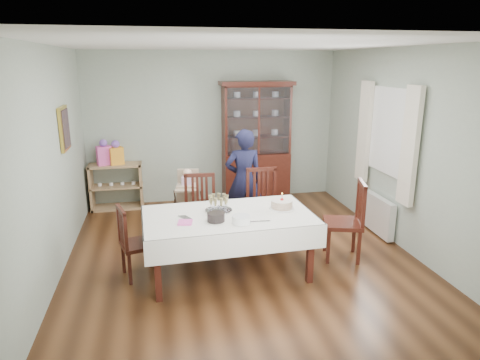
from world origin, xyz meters
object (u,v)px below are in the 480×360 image
object	(u,v)px
chair_end_left	(138,256)
birthday_cake	(282,205)
chair_end_right	(343,236)
chair_far_right	(264,220)
china_cabinet	(256,141)
sideboard	(117,186)
champagne_tray	(219,206)
gift_bag_orange	(116,154)
chair_far_left	(201,226)
dining_table	(229,244)
woman	(244,180)
high_chair	(188,207)
gift_bag_pink	(104,154)

from	to	relation	value
chair_end_left	birthday_cake	xyz separation A→B (m)	(1.75, -0.08, 0.55)
chair_end_right	chair_far_right	bearing A→B (deg)	-114.07
china_cabinet	chair_end_left	distance (m)	3.44
sideboard	birthday_cake	size ratio (longest dim) A/B	2.98
china_cabinet	champagne_tray	size ratio (longest dim) A/B	6.58
birthday_cake	sideboard	bearing A→B (deg)	128.88
china_cabinet	chair_end_left	bearing A→B (deg)	-128.43
chair_end_left	gift_bag_orange	world-z (taller)	gift_bag_orange
chair_far_left	chair_far_right	bearing A→B (deg)	5.12
china_cabinet	chair_end_right	size ratio (longest dim) A/B	2.09
chair_end_right	birthday_cake	size ratio (longest dim) A/B	3.44
dining_table	chair_far_left	distance (m)	0.91
woman	high_chair	size ratio (longest dim) A/B	1.60
high_chair	gift_bag_pink	distance (m)	1.92
chair_far_left	sideboard	bearing A→B (deg)	128.30
woman	gift_bag_orange	distance (m)	2.38
chair_end_left	birthday_cake	size ratio (longest dim) A/B	2.95
sideboard	chair_end_right	bearing A→B (deg)	-40.88
gift_bag_orange	birthday_cake	bearing A→B (deg)	-51.40
sideboard	chair_end_left	world-z (taller)	chair_end_left
woman	champagne_tray	distance (m)	1.40
chair_far_right	champagne_tray	bearing A→B (deg)	-135.09
champagne_tray	birthday_cake	size ratio (longest dim) A/B	1.09
dining_table	chair_end_right	size ratio (longest dim) A/B	1.96
sideboard	chair_end_right	world-z (taller)	chair_end_right
sideboard	high_chair	bearing A→B (deg)	-48.43
dining_table	sideboard	bearing A→B (deg)	118.55
chair_far_right	birthday_cake	xyz separation A→B (m)	(0.01, -0.82, 0.51)
dining_table	gift_bag_pink	world-z (taller)	gift_bag_pink
gift_bag_pink	sideboard	bearing A→B (deg)	7.13
chair_far_left	high_chair	distance (m)	0.62
champagne_tray	gift_bag_orange	size ratio (longest dim) A/B	0.79
dining_table	chair_far_right	world-z (taller)	chair_far_right
sideboard	chair_far_right	xyz separation A→B (m)	(2.17, -1.89, -0.09)
chair_far_right	dining_table	bearing A→B (deg)	-126.68
chair_end_right	chair_far_left	bearing A→B (deg)	-96.15
chair_end_right	high_chair	bearing A→B (deg)	-108.85
china_cabinet	gift_bag_pink	distance (m)	2.66
chair_end_left	champagne_tray	distance (m)	1.13
chair_far_left	champagne_tray	size ratio (longest dim) A/B	3.03
dining_table	gift_bag_orange	bearing A→B (deg)	118.11
gift_bag_pink	chair_far_left	bearing A→B (deg)	-52.79
woman	champagne_tray	bearing A→B (deg)	65.91
chair_far_right	gift_bag_pink	distance (m)	3.07
gift_bag_pink	gift_bag_orange	distance (m)	0.20
champagne_tray	gift_bag_pink	xyz separation A→B (m)	(-1.57, 2.62, 0.17)
china_cabinet	chair_end_right	distance (m)	2.80
dining_table	chair_end_right	bearing A→B (deg)	4.66
chair_end_left	gift_bag_pink	size ratio (longest dim) A/B	2.01
chair_far_right	high_chair	bearing A→B (deg)	150.34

